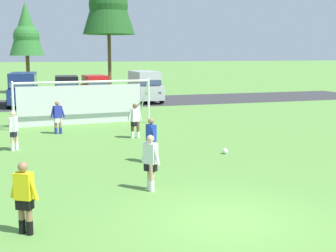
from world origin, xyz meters
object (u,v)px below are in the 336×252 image
(soccer_goal, at_px, (82,102))
(parked_car_slot_center_left, at_px, (67,89))
(player_striker_near, at_px, (58,117))
(player_defender_far, at_px, (14,131))
(player_winger_right, at_px, (135,121))
(soccer_ball, at_px, (225,151))
(parked_car_slot_center_right, at_px, (145,86))
(referee, at_px, (24,198))
(player_midfield_center, at_px, (151,140))
(parked_car_slot_center, at_px, (96,88))
(player_winger_left, at_px, (151,163))
(parked_car_slot_left, at_px, (23,88))

(soccer_goal, xyz_separation_m, parked_car_slot_center_left, (0.18, 11.86, -0.18))
(player_striker_near, relative_size, parked_car_slot_center_left, 0.35)
(player_defender_far, bearing_deg, player_winger_right, 11.79)
(soccer_ball, distance_m, parked_car_slot_center_right, 19.80)
(referee, relative_size, player_winger_right, 1.00)
(soccer_goal, height_order, player_midfield_center, soccer_goal)
(parked_car_slot_center, distance_m, parked_car_slot_center_right, 4.13)
(player_striker_near, xyz_separation_m, player_defender_far, (-1.98, -3.40, 0.00))
(player_midfield_center, height_order, parked_car_slot_center_right, parked_car_slot_center_right)
(soccer_ball, bearing_deg, soccer_goal, 116.25)
(player_winger_left, relative_size, parked_car_slot_center_right, 0.34)
(player_striker_near, distance_m, parked_car_slot_center_left, 14.52)
(player_winger_right, distance_m, parked_car_slot_left, 16.17)
(player_midfield_center, bearing_deg, player_striker_near, 111.91)
(referee, bearing_deg, parked_car_slot_left, 90.24)
(soccer_ball, height_order, referee, referee)
(parked_car_slot_center_left, bearing_deg, referee, -96.80)
(referee, bearing_deg, soccer_ball, 38.38)
(referee, height_order, player_winger_left, same)
(player_defender_far, bearing_deg, parked_car_slot_left, 88.86)
(parked_car_slot_left, bearing_deg, player_defender_far, -91.14)
(parked_car_slot_center, xyz_separation_m, parked_car_slot_center_right, (3.80, -1.61, 0.23))
(soccer_goal, xyz_separation_m, parked_car_slot_center_right, (6.34, 10.51, 0.05))
(player_winger_right, relative_size, parked_car_slot_center, 0.35)
(player_winger_right, bearing_deg, referee, -115.52)
(player_winger_left, relative_size, parked_car_slot_center_left, 0.35)
(referee, relative_size, parked_car_slot_center, 0.35)
(player_winger_right, bearing_deg, parked_car_slot_left, 108.15)
(player_defender_far, bearing_deg, parked_car_slot_center_left, 78.40)
(soccer_ball, relative_size, player_winger_left, 0.13)
(parked_car_slot_center, height_order, parked_car_slot_center_right, parked_car_slot_center_right)
(parked_car_slot_left, bearing_deg, player_midfield_center, -77.43)
(player_midfield_center, xyz_separation_m, parked_car_slot_center, (1.20, 21.76, 0.29))
(soccer_ball, height_order, player_winger_left, player_winger_left)
(referee, distance_m, parked_car_slot_center, 27.84)
(soccer_ball, bearing_deg, player_defender_far, 158.15)
(parked_car_slot_center, bearing_deg, soccer_goal, -101.87)
(parked_car_slot_left, height_order, parked_car_slot_center, parked_car_slot_left)
(parked_car_slot_center_left, bearing_deg, soccer_ball, -78.33)
(player_midfield_center, xyz_separation_m, player_winger_right, (0.54, 4.80, 0.00))
(parked_car_slot_center_right, bearing_deg, player_midfield_center, -103.94)
(player_striker_near, xyz_separation_m, parked_car_slot_center_right, (7.85, 13.07, 0.52))
(soccer_ball, relative_size, soccer_goal, 0.03)
(soccer_goal, relative_size, player_defender_far, 4.59)
(soccer_ball, relative_size, parked_car_slot_center_left, 0.05)
(soccer_goal, bearing_deg, parked_car_slot_center, 78.13)
(player_winger_right, height_order, parked_car_slot_center, parked_car_slot_center)
(player_winger_right, xyz_separation_m, parked_car_slot_center_right, (4.46, 15.35, 0.52))
(player_midfield_center, bearing_deg, soccer_goal, 97.93)
(player_defender_far, bearing_deg, referee, -87.29)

